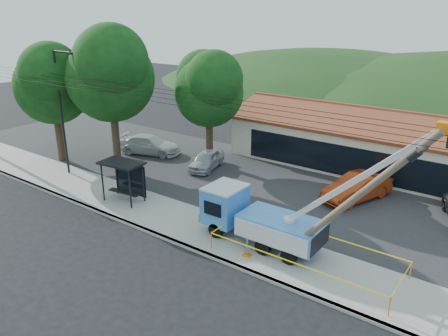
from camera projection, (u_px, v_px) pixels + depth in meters
ground at (158, 266)px, 20.89m from camera, size 120.00×120.00×0.00m
curb at (186, 246)px, 22.46m from camera, size 60.00×0.25×0.15m
sidewalk at (209, 232)px, 23.90m from camera, size 60.00×4.00×0.15m
parking_lot at (281, 187)px, 29.96m from camera, size 60.00×12.00×0.10m
strip_mall at (380, 144)px, 33.16m from camera, size 22.50×8.53×4.67m
streetlight at (62, 104)px, 30.51m from camera, size 2.13×0.22×9.00m
tree_west_near at (110, 69)px, 31.04m from camera, size 7.56×6.72×10.80m
tree_west_far at (52, 80)px, 33.01m from camera, size 6.84×6.08×9.48m
tree_lot at (209, 85)px, 32.50m from camera, size 6.30×5.60×8.94m
hill_west at (330, 85)px, 70.89m from camera, size 78.40×56.00×28.00m
power_lines at (12, 109)px, 32.47m from camera, size 60.00×1.42×8.00m
utility_truck at (259, 217)px, 22.32m from camera, size 11.29×3.50×7.60m
leaning_pole at (355, 198)px, 18.07m from camera, size 6.45×1.73×7.55m
bus_shelter at (124, 172)px, 27.12m from camera, size 2.82×1.90×2.58m
caution_tape at (305, 250)px, 20.65m from camera, size 8.89×3.20×0.93m
car_silver at (207, 170)px, 33.40m from camera, size 2.59×4.33×1.38m
car_red at (355, 201)px, 27.96m from camera, size 3.35×5.26×1.64m
car_white at (150, 154)px, 36.88m from camera, size 5.66×3.60×1.53m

